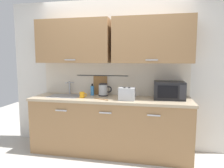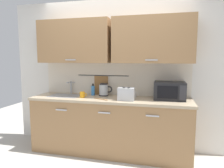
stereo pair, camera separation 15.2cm
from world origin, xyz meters
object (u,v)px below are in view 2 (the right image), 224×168
object	(u,v)px
mug_by_kettle	(134,94)
wooden_spoon	(102,99)
dish_soap_bottle	(93,90)
mug_near_sink	(82,95)
toaster	(126,94)
electric_kettle	(104,90)
microwave	(170,91)

from	to	relation	value
mug_by_kettle	wooden_spoon	world-z (taller)	mug_by_kettle
dish_soap_bottle	mug_near_sink	size ratio (longest dim) A/B	1.63
toaster	dish_soap_bottle	bearing A→B (deg)	155.05
electric_kettle	wooden_spoon	distance (m)	0.34
toaster	mug_by_kettle	bearing A→B (deg)	74.46
dish_soap_bottle	mug_near_sink	world-z (taller)	dish_soap_bottle
microwave	mug_by_kettle	bearing A→B (deg)	174.28
electric_kettle	wooden_spoon	bearing A→B (deg)	-77.58
dish_soap_bottle	mug_near_sink	bearing A→B (deg)	-109.56
dish_soap_bottle	mug_by_kettle	bearing A→B (deg)	-1.18
electric_kettle	toaster	distance (m)	0.51
microwave	dish_soap_bottle	bearing A→B (deg)	176.83
mug_by_kettle	mug_near_sink	bearing A→B (deg)	-163.24
wooden_spoon	microwave	bearing A→B (deg)	14.99
microwave	wooden_spoon	size ratio (longest dim) A/B	1.77
mug_near_sink	mug_by_kettle	distance (m)	0.83
wooden_spoon	dish_soap_bottle	bearing A→B (deg)	128.81
electric_kettle	mug_by_kettle	xyz separation A→B (m)	(0.51, -0.00, -0.05)
mug_by_kettle	wooden_spoon	distance (m)	0.54
mug_by_kettle	toaster	bearing A→B (deg)	-105.54
microwave	mug_by_kettle	world-z (taller)	microwave
microwave	electric_kettle	distance (m)	1.06
dish_soap_bottle	wooden_spoon	xyz separation A→B (m)	(0.27, -0.33, -0.08)
microwave	electric_kettle	bearing A→B (deg)	176.82
electric_kettle	wooden_spoon	size ratio (longest dim) A/B	0.87
electric_kettle	mug_by_kettle	size ratio (longest dim) A/B	1.89
electric_kettle	toaster	xyz separation A→B (m)	(0.43, -0.28, -0.01)
mug_near_sink	toaster	size ratio (longest dim) A/B	0.47
dish_soap_bottle	mug_by_kettle	distance (m)	0.71
microwave	wooden_spoon	bearing A→B (deg)	-165.01
mug_near_sink	wooden_spoon	bearing A→B (deg)	-12.55
microwave	mug_by_kettle	xyz separation A→B (m)	(-0.55, 0.06, -0.09)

